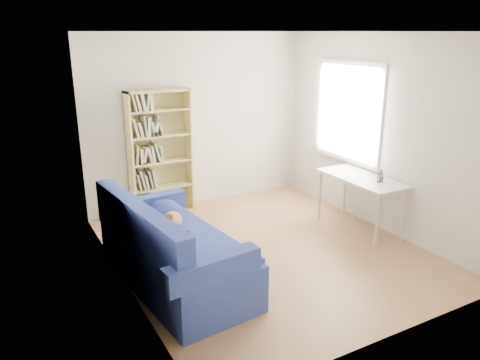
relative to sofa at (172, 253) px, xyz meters
The scene contains 6 objects.
ground 1.37m from the sofa, ahead, with size 4.00×4.00×0.00m, color #996B45.
room_shell 1.91m from the sofa, ahead, with size 3.54×4.04×2.62m.
sofa is the anchor object (origin of this frame).
bookshelf 2.19m from the sofa, 72.89° to the left, with size 0.91×0.28×1.83m.
desk 2.78m from the sofa, ahead, with size 0.57×1.23×0.75m.
pen_cup 2.86m from the sofa, ahead, with size 0.09×0.09×0.17m.
Camera 1 is at (-2.83, -4.47, 2.61)m, focal length 35.00 mm.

